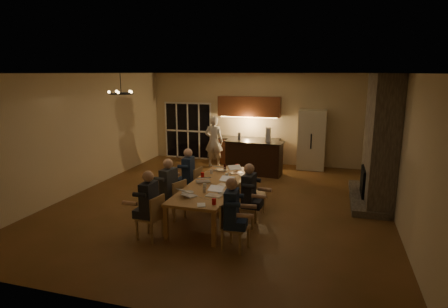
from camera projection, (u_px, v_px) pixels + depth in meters
floor at (222, 203)px, 9.45m from camera, size 9.00×9.00×0.00m
back_wall at (259, 119)px, 13.34m from camera, size 8.00×0.04×3.20m
left_wall at (82, 133)px, 10.22m from camera, size 0.04×9.00×3.20m
right_wall at (402, 150)px, 7.99m from camera, size 0.04×9.00×3.20m
ceiling at (222, 72)px, 8.76m from camera, size 8.00×9.00×0.04m
french_doors at (188, 131)px, 14.16m from camera, size 1.86×0.08×2.10m
fireplace at (380, 140)px, 9.20m from camera, size 0.58×2.50×3.20m
kitchenette at (248, 131)px, 13.21m from camera, size 2.24×0.68×2.40m
refrigerator at (312, 140)px, 12.59m from camera, size 0.90×0.68×2.00m
dining_table at (215, 199)px, 8.59m from camera, size 1.10×3.27×0.75m
bar_island at (254, 158)px, 12.00m from camera, size 1.90×0.82×1.08m
chair_left_near at (150, 217)px, 7.33m from camera, size 0.51×0.51×0.89m
chair_left_mid at (173, 199)px, 8.36m from camera, size 0.56×0.56×0.89m
chair_left_far at (191, 185)px, 9.45m from camera, size 0.48×0.48×0.89m
chair_right_near at (235, 227)px, 6.86m from camera, size 0.52×0.52×0.89m
chair_right_mid at (246, 206)px, 7.93m from camera, size 0.45×0.45×0.89m
chair_right_far at (256, 192)px, 8.84m from camera, size 0.52×0.52×0.89m
person_left_near at (149, 205)px, 7.27m from camera, size 0.61×0.61×1.38m
person_right_near at (232, 214)px, 6.80m from camera, size 0.66×0.66×1.38m
person_left_mid at (169, 189)px, 8.27m from camera, size 0.70×0.70×1.38m
person_right_mid at (249, 196)px, 7.84m from camera, size 0.63×0.63×1.38m
person_left_far at (188, 175)px, 9.38m from camera, size 0.65×0.65×1.38m
standing_person at (214, 141)px, 12.96m from camera, size 0.66×0.45×1.77m
chandelier at (121, 94)px, 8.43m from camera, size 0.55×0.55×0.03m
laptop_a at (189, 190)px, 7.62m from camera, size 0.42×0.41×0.23m
laptop_b at (214, 191)px, 7.61m from camera, size 0.35×0.31×0.23m
laptop_c at (203, 177)px, 8.60m from camera, size 0.41×0.40×0.23m
laptop_d at (225, 180)px, 8.33m from camera, size 0.35×0.32×0.23m
laptop_e at (221, 166)px, 9.60m from camera, size 0.37×0.34×0.23m
laptop_f at (236, 169)px, 9.33m from camera, size 0.42×0.41×0.23m
mug_front at (205, 186)px, 8.14m from camera, size 0.08×0.08×0.10m
mug_mid at (227, 175)px, 8.96m from camera, size 0.09×0.09×0.10m
mug_back at (211, 172)px, 9.32m from camera, size 0.07×0.07×0.10m
redcup_near at (214, 201)px, 7.13m from camera, size 0.08×0.08×0.12m
redcup_mid at (203, 175)px, 8.98m from camera, size 0.08×0.08×0.12m
redcup_far at (237, 166)px, 9.78m from camera, size 0.10×0.10×0.12m
can_silver at (204, 190)px, 7.81m from camera, size 0.06×0.06×0.12m
can_cola at (225, 166)px, 9.78m from camera, size 0.06×0.06×0.12m
plate_near at (224, 193)px, 7.82m from camera, size 0.24×0.24×0.02m
plate_left at (188, 192)px, 7.82m from camera, size 0.25×0.25×0.02m
plate_far at (244, 175)px, 9.15m from camera, size 0.24×0.24×0.02m
notepad at (201, 205)px, 7.09m from camera, size 0.22×0.26×0.01m
bar_bottle at (239, 136)px, 12.09m from camera, size 0.09×0.09×0.24m
bar_blender at (268, 135)px, 11.69m from camera, size 0.15×0.15×0.45m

